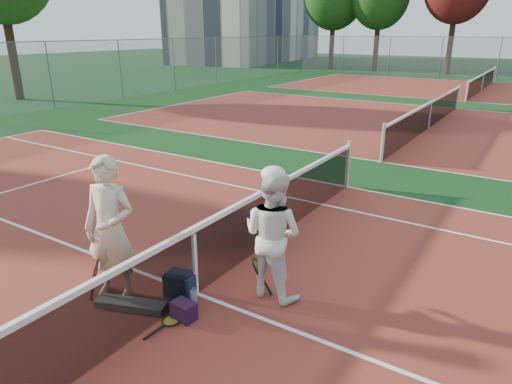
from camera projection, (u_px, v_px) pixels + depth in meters
ground at (196, 294)px, 6.37m from camera, size 130.00×130.00×0.00m
court_main at (196, 294)px, 6.37m from camera, size 23.77×10.97×0.01m
court_far_a at (428, 128)px, 17.08m from camera, size 23.77×10.97×0.01m
court_far_b at (481, 90)px, 27.78m from camera, size 23.77×10.97×0.01m
net_main at (195, 261)px, 6.20m from camera, size 0.10×10.98×1.02m
net_far_a at (430, 115)px, 16.91m from camera, size 0.10×10.98×1.02m
net_far_b at (483, 82)px, 27.61m from camera, size 0.10×10.98×1.02m
fence_back at (499, 59)px, 32.83m from camera, size 32.00×0.06×3.00m
fence_left at (6, 79)px, 19.36m from camera, size 0.06×54.50×3.00m
player_a at (110, 229)px, 6.04m from camera, size 0.84×0.68×1.99m
player_b at (272, 235)px, 6.10m from camera, size 0.91×0.73×1.79m
racket_red at (97, 281)px, 6.14m from camera, size 0.31×0.32×0.59m
racket_black_held at (257, 277)px, 6.26m from camera, size 0.38×0.37×0.55m
racket_spare at (172, 320)px, 5.77m from camera, size 0.29×0.61×0.03m
sports_bag_navy at (181, 284)px, 6.31m from camera, size 0.46×0.35×0.33m
sports_bag_purple at (184, 311)px, 5.78m from camera, size 0.32×0.23×0.24m
net_cover_canvas at (131, 305)px, 6.03m from camera, size 0.98×0.54×0.10m
water_bottle at (194, 301)px, 5.94m from camera, size 0.09×0.09×0.30m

